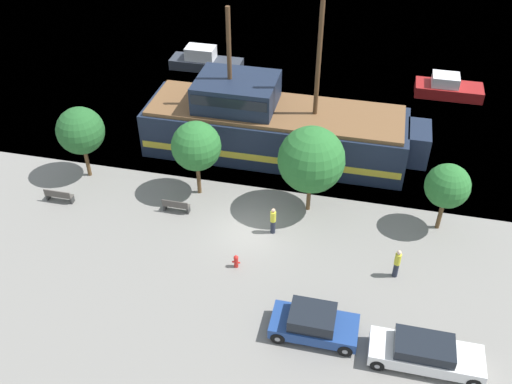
% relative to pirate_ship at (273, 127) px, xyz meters
% --- Properties ---
extents(ground_plane, '(160.00, 160.00, 0.00)m').
position_rel_pirate_ship_xyz_m(ground_plane, '(0.38, -8.07, -1.92)').
color(ground_plane, gray).
extents(pirate_ship, '(18.09, 5.06, 10.72)m').
position_rel_pirate_ship_xyz_m(pirate_ship, '(0.00, 0.00, 0.00)').
color(pirate_ship, '#192338').
rests_on(pirate_ship, water_surface).
extents(moored_boat_dockside, '(5.06, 2.14, 1.68)m').
position_rel_pirate_ship_xyz_m(moored_boat_dockside, '(11.62, 10.73, -1.29)').
color(moored_boat_dockside, maroon).
rests_on(moored_boat_dockside, water_surface).
extents(moored_boat_outer, '(6.00, 1.95, 1.87)m').
position_rel_pirate_ship_xyz_m(moored_boat_outer, '(-8.06, 11.11, -1.24)').
color(moored_boat_outer, '#2D333D').
rests_on(moored_boat_outer, water_surface).
extents(parked_car_curb_front, '(4.86, 1.80, 1.36)m').
position_rel_pirate_ship_xyz_m(parked_car_curb_front, '(9.74, -14.83, -1.24)').
color(parked_car_curb_front, white).
rests_on(parked_car_curb_front, ground_plane).
extents(parked_car_curb_mid, '(3.96, 1.94, 1.45)m').
position_rel_pirate_ship_xyz_m(parked_car_curb_mid, '(4.82, -14.34, -1.21)').
color(parked_car_curb_mid, navy).
rests_on(parked_car_curb_mid, ground_plane).
extents(fire_hydrant, '(0.42, 0.25, 0.76)m').
position_rel_pirate_ship_xyz_m(fire_hydrant, '(0.32, -10.96, -1.51)').
color(fire_hydrant, red).
rests_on(fire_hydrant, ground_plane).
extents(bench_promenade_east, '(1.67, 0.45, 0.85)m').
position_rel_pirate_ship_xyz_m(bench_promenade_east, '(-11.25, -8.03, -1.49)').
color(bench_promenade_east, '#4C4742').
rests_on(bench_promenade_east, ground_plane).
extents(bench_promenade_west, '(1.55, 0.45, 0.85)m').
position_rel_pirate_ship_xyz_m(bench_promenade_west, '(-4.18, -7.39, -1.49)').
color(bench_promenade_west, '#4C4742').
rests_on(bench_promenade_west, ground_plane).
extents(pedestrian_walking_near, '(0.32, 0.32, 1.74)m').
position_rel_pirate_ship_xyz_m(pedestrian_walking_near, '(8.36, -9.79, -1.04)').
color(pedestrian_walking_near, '#232838').
rests_on(pedestrian_walking_near, ground_plane).
extents(pedestrian_walking_far, '(0.32, 0.32, 1.69)m').
position_rel_pirate_ship_xyz_m(pedestrian_walking_far, '(1.64, -7.92, -1.07)').
color(pedestrian_walking_far, '#232838').
rests_on(pedestrian_walking_far, ground_plane).
extents(tree_row_east, '(2.86, 2.86, 4.69)m').
position_rel_pirate_ship_xyz_m(tree_row_east, '(-10.71, -5.17, 1.33)').
color(tree_row_east, brown).
rests_on(tree_row_east, ground_plane).
extents(tree_row_mideast, '(2.89, 2.89, 4.78)m').
position_rel_pirate_ship_xyz_m(tree_row_mideast, '(-3.42, -5.34, 1.40)').
color(tree_row_mideast, brown).
rests_on(tree_row_mideast, ground_plane).
extents(tree_row_midwest, '(3.73, 3.73, 5.36)m').
position_rel_pirate_ship_xyz_m(tree_row_midwest, '(3.23, -5.45, 1.56)').
color(tree_row_midwest, brown).
rests_on(tree_row_midwest, ground_plane).
extents(tree_row_west, '(2.42, 2.42, 4.13)m').
position_rel_pirate_ship_xyz_m(tree_row_west, '(10.56, -5.45, 0.98)').
color(tree_row_west, brown).
rests_on(tree_row_west, ground_plane).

